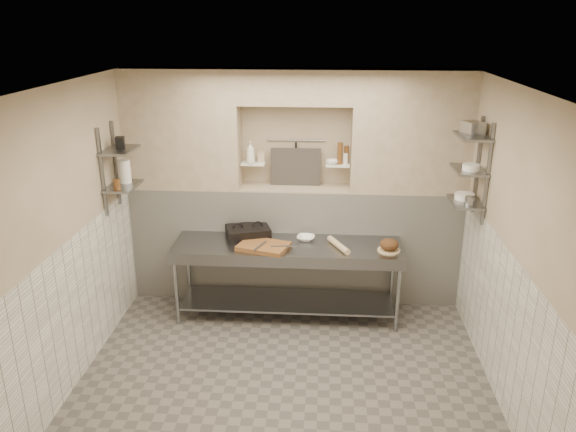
# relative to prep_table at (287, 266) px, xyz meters

# --- Properties ---
(floor) EXTENTS (4.00, 3.90, 0.10)m
(floor) POSITION_rel_prep_table_xyz_m (0.05, -1.18, -0.69)
(floor) COLOR #635E58
(floor) RESTS_ON ground
(ceiling) EXTENTS (4.00, 3.90, 0.10)m
(ceiling) POSITION_rel_prep_table_xyz_m (0.05, -1.18, 2.21)
(ceiling) COLOR silver
(ceiling) RESTS_ON ground
(wall_left) EXTENTS (0.10, 3.90, 2.80)m
(wall_left) POSITION_rel_prep_table_xyz_m (-2.00, -1.18, 0.76)
(wall_left) COLOR tan
(wall_left) RESTS_ON ground
(wall_right) EXTENTS (0.10, 3.90, 2.80)m
(wall_right) POSITION_rel_prep_table_xyz_m (2.10, -1.18, 0.76)
(wall_right) COLOR tan
(wall_right) RESTS_ON ground
(wall_back) EXTENTS (4.00, 0.10, 2.80)m
(wall_back) POSITION_rel_prep_table_xyz_m (0.05, 0.82, 0.76)
(wall_back) COLOR tan
(wall_back) RESTS_ON ground
(wall_front) EXTENTS (4.00, 0.10, 2.80)m
(wall_front) POSITION_rel_prep_table_xyz_m (0.05, -3.18, 0.76)
(wall_front) COLOR tan
(wall_front) RESTS_ON ground
(backwall_lower) EXTENTS (4.00, 0.40, 1.40)m
(backwall_lower) POSITION_rel_prep_table_xyz_m (0.05, 0.57, 0.06)
(backwall_lower) COLOR white
(backwall_lower) RESTS_ON floor
(alcove_sill) EXTENTS (1.30, 0.40, 0.02)m
(alcove_sill) POSITION_rel_prep_table_xyz_m (0.05, 0.57, 0.77)
(alcove_sill) COLOR tan
(alcove_sill) RESTS_ON backwall_lower
(backwall_pillar_left) EXTENTS (1.35, 0.40, 1.40)m
(backwall_pillar_left) POSITION_rel_prep_table_xyz_m (-1.27, 0.57, 1.46)
(backwall_pillar_left) COLOR tan
(backwall_pillar_left) RESTS_ON backwall_lower
(backwall_pillar_right) EXTENTS (1.35, 0.40, 1.40)m
(backwall_pillar_right) POSITION_rel_prep_table_xyz_m (1.38, 0.57, 1.46)
(backwall_pillar_right) COLOR tan
(backwall_pillar_right) RESTS_ON backwall_lower
(backwall_header) EXTENTS (1.30, 0.40, 0.40)m
(backwall_header) POSITION_rel_prep_table_xyz_m (0.05, 0.57, 1.96)
(backwall_header) COLOR tan
(backwall_header) RESTS_ON backwall_lower
(wainscot_left) EXTENTS (0.02, 3.90, 1.40)m
(wainscot_left) POSITION_rel_prep_table_xyz_m (-1.94, -1.18, 0.06)
(wainscot_left) COLOR white
(wainscot_left) RESTS_ON floor
(wainscot_right) EXTENTS (0.02, 3.90, 1.40)m
(wainscot_right) POSITION_rel_prep_table_xyz_m (2.04, -1.18, 0.06)
(wainscot_right) COLOR white
(wainscot_right) RESTS_ON floor
(alcove_shelf_left) EXTENTS (0.28, 0.16, 0.02)m
(alcove_shelf_left) POSITION_rel_prep_table_xyz_m (-0.45, 0.57, 1.06)
(alcove_shelf_left) COLOR white
(alcove_shelf_left) RESTS_ON backwall_lower
(alcove_shelf_right) EXTENTS (0.28, 0.16, 0.02)m
(alcove_shelf_right) POSITION_rel_prep_table_xyz_m (0.55, 0.57, 1.06)
(alcove_shelf_right) COLOR white
(alcove_shelf_right) RESTS_ON backwall_lower
(utensil_rail) EXTENTS (0.70, 0.02, 0.02)m
(utensil_rail) POSITION_rel_prep_table_xyz_m (0.05, 0.74, 1.31)
(utensil_rail) COLOR gray
(utensil_rail) RESTS_ON wall_back
(hanging_steel) EXTENTS (0.02, 0.02, 0.30)m
(hanging_steel) POSITION_rel_prep_table_xyz_m (0.05, 0.72, 1.14)
(hanging_steel) COLOR black
(hanging_steel) RESTS_ON utensil_rail
(splash_panel) EXTENTS (0.60, 0.08, 0.45)m
(splash_panel) POSITION_rel_prep_table_xyz_m (0.05, 0.67, 1.00)
(splash_panel) COLOR #383330
(splash_panel) RESTS_ON alcove_sill
(shelf_rail_left_a) EXTENTS (0.03, 0.03, 0.95)m
(shelf_rail_left_a) POSITION_rel_prep_table_xyz_m (-1.92, 0.07, 1.16)
(shelf_rail_left_a) COLOR slate
(shelf_rail_left_a) RESTS_ON wall_left
(shelf_rail_left_b) EXTENTS (0.03, 0.03, 0.95)m
(shelf_rail_left_b) POSITION_rel_prep_table_xyz_m (-1.92, -0.33, 1.16)
(shelf_rail_left_b) COLOR slate
(shelf_rail_left_b) RESTS_ON wall_left
(wall_shelf_left_lower) EXTENTS (0.30, 0.50, 0.02)m
(wall_shelf_left_lower) POSITION_rel_prep_table_xyz_m (-1.79, -0.13, 0.96)
(wall_shelf_left_lower) COLOR slate
(wall_shelf_left_lower) RESTS_ON wall_left
(wall_shelf_left_upper) EXTENTS (0.30, 0.50, 0.03)m
(wall_shelf_left_upper) POSITION_rel_prep_table_xyz_m (-1.79, -0.13, 1.36)
(wall_shelf_left_upper) COLOR slate
(wall_shelf_left_upper) RESTS_ON wall_left
(shelf_rail_right_a) EXTENTS (0.03, 0.03, 1.05)m
(shelf_rail_right_a) POSITION_rel_prep_table_xyz_m (2.03, 0.07, 1.21)
(shelf_rail_right_a) COLOR slate
(shelf_rail_right_a) RESTS_ON wall_right
(shelf_rail_right_b) EXTENTS (0.03, 0.03, 1.05)m
(shelf_rail_right_b) POSITION_rel_prep_table_xyz_m (2.03, -0.33, 1.21)
(shelf_rail_right_b) COLOR slate
(shelf_rail_right_b) RESTS_ON wall_right
(wall_shelf_right_lower) EXTENTS (0.30, 0.50, 0.02)m
(wall_shelf_right_lower) POSITION_rel_prep_table_xyz_m (1.89, -0.13, 0.86)
(wall_shelf_right_lower) COLOR slate
(wall_shelf_right_lower) RESTS_ON wall_right
(wall_shelf_right_mid) EXTENTS (0.30, 0.50, 0.02)m
(wall_shelf_right_mid) POSITION_rel_prep_table_xyz_m (1.89, -0.13, 1.21)
(wall_shelf_right_mid) COLOR slate
(wall_shelf_right_mid) RESTS_ON wall_right
(wall_shelf_right_upper) EXTENTS (0.30, 0.50, 0.03)m
(wall_shelf_right_upper) POSITION_rel_prep_table_xyz_m (1.89, -0.13, 1.56)
(wall_shelf_right_upper) COLOR slate
(wall_shelf_right_upper) RESTS_ON wall_right
(prep_table) EXTENTS (2.60, 0.70, 0.90)m
(prep_table) POSITION_rel_prep_table_xyz_m (0.00, 0.00, 0.00)
(prep_table) COLOR gray
(prep_table) RESTS_ON floor
(panini_press) EXTENTS (0.58, 0.49, 0.13)m
(panini_press) POSITION_rel_prep_table_xyz_m (-0.47, 0.19, 0.32)
(panini_press) COLOR black
(panini_press) RESTS_ON prep_table
(cutting_board) EXTENTS (0.63, 0.52, 0.05)m
(cutting_board) POSITION_rel_prep_table_xyz_m (-0.26, -0.11, 0.28)
(cutting_board) COLOR brown
(cutting_board) RESTS_ON prep_table
(knife_blade) EXTENTS (0.29, 0.07, 0.01)m
(knife_blade) POSITION_rel_prep_table_xyz_m (-0.03, -0.16, 0.31)
(knife_blade) COLOR gray
(knife_blade) RESTS_ON cutting_board
(tongs) EXTENTS (0.12, 0.26, 0.02)m
(tongs) POSITION_rel_prep_table_xyz_m (-0.29, -0.18, 0.31)
(tongs) COLOR gray
(tongs) RESTS_ON cutting_board
(mixing_bowl) EXTENTS (0.23, 0.23, 0.05)m
(mixing_bowl) POSITION_rel_prep_table_xyz_m (0.20, 0.16, 0.28)
(mixing_bowl) COLOR white
(mixing_bowl) RESTS_ON prep_table
(rolling_pin) EXTENTS (0.26, 0.43, 0.07)m
(rolling_pin) POSITION_rel_prep_table_xyz_m (0.58, -0.05, 0.29)
(rolling_pin) COLOR #DEB883
(rolling_pin) RESTS_ON prep_table
(bread_board) EXTENTS (0.25, 0.25, 0.01)m
(bread_board) POSITION_rel_prep_table_xyz_m (1.13, -0.09, 0.26)
(bread_board) COLOR #DEB883
(bread_board) RESTS_ON prep_table
(bread_loaf) EXTENTS (0.21, 0.21, 0.13)m
(bread_loaf) POSITION_rel_prep_table_xyz_m (1.13, -0.09, 0.33)
(bread_loaf) COLOR #4C2D19
(bread_loaf) RESTS_ON bread_board
(bottle_soap) EXTENTS (0.13, 0.13, 0.26)m
(bottle_soap) POSITION_rel_prep_table_xyz_m (-0.47, 0.52, 1.20)
(bottle_soap) COLOR white
(bottle_soap) RESTS_ON alcove_shelf_left
(jar_alcove) EXTENTS (0.08, 0.08, 0.12)m
(jar_alcove) POSITION_rel_prep_table_xyz_m (-0.35, 0.60, 1.13)
(jar_alcove) COLOR tan
(jar_alcove) RESTS_ON alcove_shelf_left
(bowl_alcove) EXTENTS (0.15, 0.15, 0.05)m
(bowl_alcove) POSITION_rel_prep_table_xyz_m (0.49, 0.55, 1.09)
(bowl_alcove) COLOR white
(bowl_alcove) RESTS_ON alcove_shelf_right
(condiment_a) EXTENTS (0.06, 0.06, 0.21)m
(condiment_a) POSITION_rel_prep_table_xyz_m (0.65, 0.60, 1.17)
(condiment_a) COLOR #573417
(condiment_a) RESTS_ON alcove_shelf_right
(condiment_b) EXTENTS (0.06, 0.06, 0.26)m
(condiment_b) POSITION_rel_prep_table_xyz_m (0.58, 0.56, 1.20)
(condiment_b) COLOR #573417
(condiment_b) RESTS_ON alcove_shelf_right
(condiment_c) EXTENTS (0.07, 0.07, 0.13)m
(condiment_c) POSITION_rel_prep_table_xyz_m (0.64, 0.60, 1.13)
(condiment_c) COLOR white
(condiment_c) RESTS_ON alcove_shelf_right
(jug_left) EXTENTS (0.13, 0.13, 0.25)m
(jug_left) POSITION_rel_prep_table_xyz_m (-1.79, -0.04, 1.10)
(jug_left) COLOR white
(jug_left) RESTS_ON wall_shelf_left_lower
(jar_left) EXTENTS (0.07, 0.07, 0.11)m
(jar_left) POSITION_rel_prep_table_xyz_m (-1.79, -0.31, 1.03)
(jar_left) COLOR #573417
(jar_left) RESTS_ON wall_shelf_left_lower
(box_left_upper) EXTENTS (0.10, 0.10, 0.12)m
(box_left_upper) POSITION_rel_prep_table_xyz_m (-1.79, -0.09, 1.43)
(box_left_upper) COLOR black
(box_left_upper) RESTS_ON wall_shelf_left_upper
(bowl_right) EXTENTS (0.21, 0.21, 0.06)m
(bowl_right) POSITION_rel_prep_table_xyz_m (1.89, -0.07, 0.90)
(bowl_right) COLOR white
(bowl_right) RESTS_ON wall_shelf_right_lower
(canister_right) EXTENTS (0.10, 0.10, 0.10)m
(canister_right) POSITION_rel_prep_table_xyz_m (1.89, -0.29, 0.92)
(canister_right) COLOR gray
(canister_right) RESTS_ON wall_shelf_right_lower
(bowl_right_mid) EXTENTS (0.17, 0.17, 0.06)m
(bowl_right_mid) POSITION_rel_prep_table_xyz_m (1.89, -0.20, 1.25)
(bowl_right_mid) COLOR white
(bowl_right_mid) RESTS_ON wall_shelf_right_mid
(basket_right) EXTENTS (0.23, 0.25, 0.13)m
(basket_right) POSITION_rel_prep_table_xyz_m (1.89, -0.10, 1.64)
(basket_right) COLOR gray
(basket_right) RESTS_ON wall_shelf_right_upper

